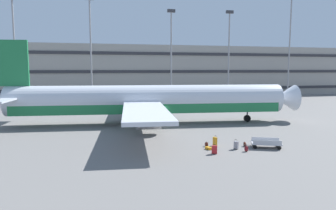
# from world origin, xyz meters

# --- Properties ---
(ground_plane) EXTENTS (600.00, 600.00, 0.00)m
(ground_plane) POSITION_xyz_m (0.00, 0.00, 0.00)
(ground_plane) COLOR slate
(terminal_structure) EXTENTS (131.87, 21.44, 12.97)m
(terminal_structure) POSITION_xyz_m (0.00, 47.63, 6.48)
(terminal_structure) COLOR gray
(terminal_structure) RESTS_ON ground_plane
(airliner) EXTENTS (41.05, 33.31, 10.57)m
(airliner) POSITION_xyz_m (-1.19, 1.75, 2.99)
(airliner) COLOR silver
(airliner) RESTS_ON ground_plane
(light_mast_left) EXTENTS (1.80, 0.50, 21.73)m
(light_mast_left) POSITION_xyz_m (-23.45, 32.34, 12.55)
(light_mast_left) COLOR gray
(light_mast_left) RESTS_ON ground_plane
(light_mast_center_left) EXTENTS (1.80, 0.50, 22.41)m
(light_mast_center_left) POSITION_xyz_m (-8.25, 32.34, 12.90)
(light_mast_center_left) COLOR gray
(light_mast_center_left) RESTS_ON ground_plane
(light_mast_center_right) EXTENTS (1.80, 0.50, 20.54)m
(light_mast_center_right) POSITION_xyz_m (9.68, 32.34, 11.94)
(light_mast_center_right) COLOR gray
(light_mast_center_right) RESTS_ON ground_plane
(light_mast_right) EXTENTS (1.80, 0.50, 20.86)m
(light_mast_right) POSITION_xyz_m (23.94, 32.34, 12.11)
(light_mast_right) COLOR gray
(light_mast_right) RESTS_ON ground_plane
(light_mast_far_right) EXTENTS (1.80, 0.50, 24.98)m
(light_mast_far_right) POSITION_xyz_m (40.38, 32.34, 14.23)
(light_mast_far_right) COLOR gray
(light_mast_far_right) RESTS_ON ground_plane
(suitcase_laid_flat) EXTENTS (0.29, 0.47, 0.96)m
(suitcase_laid_flat) POSITION_xyz_m (3.15, -11.22, 0.44)
(suitcase_laid_flat) COLOR orange
(suitcase_laid_flat) RESTS_ON ground_plane
(suitcase_navy) EXTENTS (0.45, 0.45, 0.90)m
(suitcase_navy) POSITION_xyz_m (4.53, -12.76, 0.38)
(suitcase_navy) COLOR gray
(suitcase_navy) RESTS_ON ground_plane
(suitcase_small) EXTENTS (0.48, 0.33, 0.83)m
(suitcase_small) POSITION_xyz_m (2.07, -13.77, 0.38)
(suitcase_small) COLOR #B21E23
(suitcase_small) RESTS_ON ground_plane
(suitcase_red) EXTENTS (0.53, 0.70, 0.22)m
(suitcase_red) POSITION_xyz_m (2.13, -12.28, 0.11)
(suitcase_red) COLOR orange
(suitcase_red) RESTS_ON ground_plane
(backpack_orange) EXTENTS (0.38, 0.41, 0.47)m
(backpack_orange) POSITION_xyz_m (2.30, -11.24, 0.20)
(backpack_orange) COLOR #592619
(backpack_orange) RESTS_ON ground_plane
(backpack_large) EXTENTS (0.36, 0.42, 0.45)m
(backpack_large) POSITION_xyz_m (5.78, -12.01, 0.19)
(backpack_large) COLOR #592619
(backpack_large) RESTS_ON ground_plane
(backpack_purple) EXTENTS (0.41, 0.42, 0.56)m
(backpack_purple) POSITION_xyz_m (5.02, -13.72, 0.24)
(backpack_purple) COLOR maroon
(backpack_purple) RESTS_ON ground_plane
(baggage_cart) EXTENTS (3.31, 2.18, 0.82)m
(baggage_cart) POSITION_xyz_m (7.39, -12.91, 0.43)
(baggage_cart) COLOR #B7B7BC
(baggage_cart) RESTS_ON ground_plane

